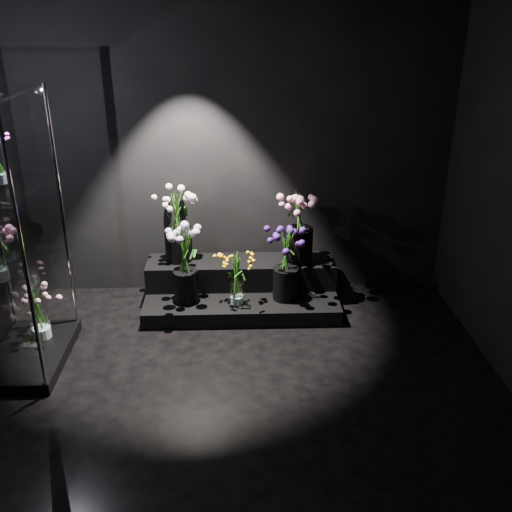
{
  "coord_description": "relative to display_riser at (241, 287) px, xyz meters",
  "views": [
    {
      "loc": [
        -0.01,
        -3.22,
        2.62
      ],
      "look_at": [
        0.14,
        1.2,
        0.68
      ],
      "focal_mm": 40.0,
      "sensor_mm": 36.0,
      "label": 1
    }
  ],
  "objects": [
    {
      "name": "display_riser",
      "position": [
        0.0,
        0.0,
        0.0
      ],
      "size": [
        1.79,
        0.8,
        0.4
      ],
      "color": "black",
      "rests_on": "floor"
    },
    {
      "name": "bouquet_purple",
      "position": [
        0.4,
        -0.2,
        0.36
      ],
      "size": [
        0.37,
        0.37,
        0.66
      ],
      "rotation": [
        0.0,
        0.0,
        0.12
      ],
      "color": "black",
      "rests_on": "display_riser"
    },
    {
      "name": "floor",
      "position": [
        -0.02,
        -1.64,
        -0.16
      ],
      "size": [
        4.0,
        4.0,
        0.0
      ],
      "primitive_type": "plane",
      "color": "black",
      "rests_on": "ground"
    },
    {
      "name": "bouquet_cream_roses",
      "position": [
        -0.59,
        0.15,
        0.63
      ],
      "size": [
        0.41,
        0.41,
        0.7
      ],
      "rotation": [
        0.0,
        0.0,
        -0.15
      ],
      "color": "black",
      "rests_on": "display_riser"
    },
    {
      "name": "bouquet_lilac",
      "position": [
        -0.5,
        -0.22,
        0.4
      ],
      "size": [
        0.42,
        0.42,
        0.72
      ],
      "rotation": [
        0.0,
        0.0,
        0.17
      ],
      "color": "black",
      "rests_on": "display_riser"
    },
    {
      "name": "bouquet_orange_bells",
      "position": [
        -0.04,
        -0.29,
        0.24
      ],
      "size": [
        0.28,
        0.28,
        0.49
      ],
      "rotation": [
        0.0,
        0.0,
        -0.04
      ],
      "color": "white",
      "rests_on": "display_riser"
    },
    {
      "name": "wall_front",
      "position": [
        -0.02,
        -3.64,
        1.24
      ],
      "size": [
        4.0,
        0.0,
        4.0
      ],
      "primitive_type": "plane",
      "rotation": [
        -1.57,
        0.0,
        0.0
      ],
      "color": "black",
      "rests_on": "floor"
    },
    {
      "name": "bouquet_case_base_pink",
      "position": [
        -1.66,
        -0.73,
        0.17
      ],
      "size": [
        0.36,
        0.36,
        0.45
      ],
      "rotation": [
        0.0,
        0.0,
        -0.11
      ],
      "color": "white",
      "rests_on": "display_case"
    },
    {
      "name": "wall_back",
      "position": [
        -0.02,
        0.36,
        1.24
      ],
      "size": [
        4.0,
        0.0,
        4.0
      ],
      "primitive_type": "plane",
      "rotation": [
        1.57,
        0.0,
        0.0
      ],
      "color": "black",
      "rests_on": "floor"
    },
    {
      "name": "bouquet_pink_roses",
      "position": [
        0.54,
        0.08,
        0.61
      ],
      "size": [
        0.37,
        0.37,
        0.68
      ],
      "rotation": [
        0.0,
        0.0,
        -0.05
      ],
      "color": "black",
      "rests_on": "display_riser"
    },
    {
      "name": "display_case",
      "position": [
        -1.71,
        -0.91,
        0.89
      ],
      "size": [
        0.58,
        0.96,
        2.11
      ],
      "color": "black",
      "rests_on": "floor"
    }
  ]
}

